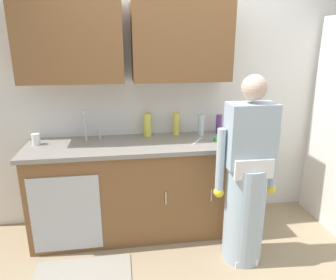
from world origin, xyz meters
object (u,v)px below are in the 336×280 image
at_px(cup_by_sink, 36,139).
at_px(bottle_cleaner_spray, 147,125).
at_px(bottle_water_tall, 219,124).
at_px(sink, 89,146).
at_px(knife_on_counter, 197,141).
at_px(bottle_soap, 201,125).
at_px(person_at_sink, 246,187).
at_px(bottle_dish_liquid, 176,124).
at_px(sponge, 220,139).

bearing_deg(cup_by_sink, bottle_cleaner_spray, 6.65).
distance_m(bottle_cleaner_spray, cup_by_sink, 1.06).
xyz_separation_m(bottle_water_tall, bottle_cleaner_spray, (-0.75, -0.01, 0.02)).
xyz_separation_m(sink, knife_on_counter, (1.01, -0.05, 0.02)).
xyz_separation_m(bottle_water_tall, knife_on_counter, (-0.30, -0.26, -0.10)).
xyz_separation_m(cup_by_sink, knife_on_counter, (1.50, -0.13, -0.05)).
height_order(bottle_soap, cup_by_sink, bottle_soap).
height_order(person_at_sink, bottle_water_tall, person_at_sink).
height_order(bottle_dish_liquid, knife_on_counter, bottle_dish_liquid).
distance_m(bottle_water_tall, cup_by_sink, 1.80).
bearing_deg(cup_by_sink, bottle_soap, 2.26).
bearing_deg(sink, bottle_dish_liquid, 14.03).
distance_m(person_at_sink, cup_by_sink, 1.94).
distance_m(sink, person_at_sink, 1.46).
relative_size(sink, bottle_soap, 2.30).
bearing_deg(sponge, person_at_sink, -82.27).
relative_size(bottle_dish_liquid, bottle_water_tall, 1.16).
height_order(bottle_cleaner_spray, knife_on_counter, bottle_cleaner_spray).
height_order(bottle_cleaner_spray, sponge, bottle_cleaner_spray).
bearing_deg(sponge, bottle_water_tall, 75.52).
height_order(sink, bottle_dish_liquid, sink).
relative_size(sink, knife_on_counter, 2.08).
relative_size(bottle_dish_liquid, cup_by_sink, 2.21).
distance_m(bottle_water_tall, bottle_soap, 0.22).
xyz_separation_m(sink, bottle_water_tall, (1.31, 0.21, 0.11)).
height_order(sink, bottle_soap, sink).
distance_m(person_at_sink, bottle_soap, 0.83).
distance_m(bottle_dish_liquid, bottle_water_tall, 0.45).
xyz_separation_m(bottle_cleaner_spray, knife_on_counter, (0.45, -0.26, -0.11)).
height_order(bottle_dish_liquid, sponge, bottle_dish_liquid).
xyz_separation_m(person_at_sink, bottle_cleaner_spray, (-0.76, 0.78, 0.36)).
relative_size(bottle_cleaner_spray, sponge, 2.13).
bearing_deg(bottle_cleaner_spray, knife_on_counter, -29.37).
bearing_deg(bottle_cleaner_spray, bottle_water_tall, 0.63).
bearing_deg(bottle_dish_liquid, knife_on_counter, -59.96).
bearing_deg(bottle_water_tall, sponge, -104.48).
bearing_deg(person_at_sink, bottle_dish_liquid, 119.89).
height_order(bottle_dish_liquid, bottle_cleaner_spray, bottle_cleaner_spray).
height_order(sink, cup_by_sink, sink).
bearing_deg(person_at_sink, sponge, 97.73).
distance_m(bottle_dish_liquid, bottle_cleaner_spray, 0.30).
xyz_separation_m(bottle_dish_liquid, knife_on_counter, (0.16, -0.27, -0.11)).
distance_m(bottle_soap, cup_by_sink, 1.59).
relative_size(bottle_cleaner_spray, knife_on_counter, 0.98).
relative_size(person_at_sink, knife_on_counter, 6.75).
bearing_deg(bottle_soap, bottle_cleaner_spray, 173.76).
bearing_deg(bottle_water_tall, bottle_dish_liquid, 179.25).
bearing_deg(sink, knife_on_counter, -3.09).
xyz_separation_m(bottle_soap, cup_by_sink, (-1.59, -0.06, -0.06)).
xyz_separation_m(sink, person_at_sink, (1.32, -0.58, -0.23)).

